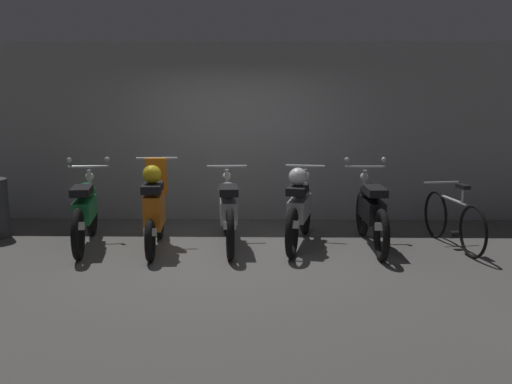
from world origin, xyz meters
TOP-DOWN VIEW (x-y plane):
  - ground_plane at (0.00, 0.00)m, footprint 80.00×80.00m
  - back_wall at (0.00, 2.18)m, footprint 16.00×0.30m
  - motorbike_slot_0 at (-1.92, 0.32)m, footprint 0.58×1.94m
  - motorbike_slot_1 at (-0.96, 0.20)m, footprint 0.56×1.68m
  - motorbike_slot_2 at (-0.00, 0.40)m, footprint 0.56×1.95m
  - motorbike_slot_3 at (0.96, 0.45)m, footprint 0.61×1.93m
  - motorbike_slot_4 at (1.91, 0.38)m, footprint 0.59×1.95m
  - bicycle at (3.00, 0.35)m, footprint 0.50×1.71m

SIDE VIEW (x-z plane):
  - ground_plane at x=0.00m, z-range 0.00..0.00m
  - bicycle at x=3.00m, z-range -0.08..0.80m
  - motorbike_slot_2 at x=0.00m, z-range -0.03..1.01m
  - motorbike_slot_0 at x=-1.92m, z-range -0.08..1.07m
  - motorbike_slot_4 at x=1.91m, z-range -0.08..1.07m
  - motorbike_slot_3 at x=0.96m, z-range -0.02..1.07m
  - motorbike_slot_1 at x=-0.96m, z-range -0.02..1.15m
  - back_wall at x=0.00m, z-range 0.00..2.82m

